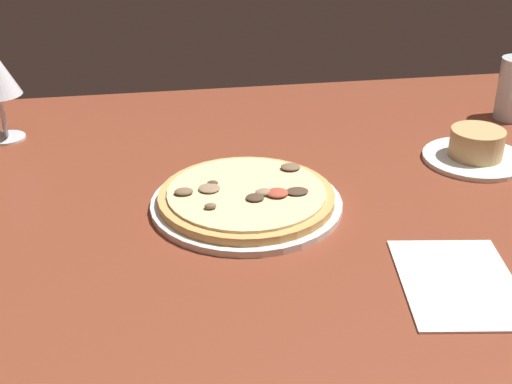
{
  "coord_description": "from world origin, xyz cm",
  "views": [
    {
      "loc": [
        -15.16,
        -83.59,
        51.58
      ],
      "look_at": [
        -1.15,
        1.35,
        7.0
      ],
      "focal_mm": 48.75,
      "sensor_mm": 36.0,
      "label": 1
    }
  ],
  "objects": [
    {
      "name": "paper_menu",
      "position": [
        19.65,
        -20.16,
        4.15
      ],
      "size": [
        16.19,
        20.47,
        0.3
      ],
      "primitive_type": "cube",
      "rotation": [
        0.0,
        0.0,
        -0.15
      ],
      "color": "white",
      "rests_on": "dining_table"
    },
    {
      "name": "dining_table",
      "position": [
        0.0,
        0.0,
        2.0
      ],
      "size": [
        150.0,
        110.0,
        4.0
      ],
      "primitive_type": "cube",
      "color": "brown",
      "rests_on": "ground"
    },
    {
      "name": "ramekin_on_saucer",
      "position": [
        36.77,
        12.28,
        6.04
      ],
      "size": [
        16.67,
        16.67,
        5.41
      ],
      "color": "white",
      "rests_on": "dining_table"
    },
    {
      "name": "pizza_main",
      "position": [
        -2.28,
        2.7,
        5.25
      ],
      "size": [
        27.33,
        27.33,
        3.38
      ],
      "color": "silver",
      "rests_on": "dining_table"
    }
  ]
}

